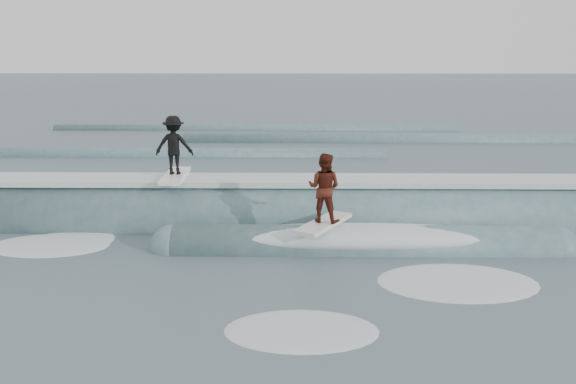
{
  "coord_description": "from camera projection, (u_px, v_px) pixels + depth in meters",
  "views": [
    {
      "loc": [
        0.24,
        -12.65,
        4.86
      ],
      "look_at": [
        0.0,
        3.01,
        1.1
      ],
      "focal_mm": 40.0,
      "sensor_mm": 36.0,
      "label": 1
    }
  ],
  "objects": [
    {
      "name": "breaking_wave",
      "position": [
        298.0,
        225.0,
        17.02
      ],
      "size": [
        23.32,
        3.96,
        2.36
      ],
      "color": "#3C6564",
      "rests_on": "ground"
    },
    {
      "name": "surfer_black",
      "position": [
        174.0,
        148.0,
        16.91
      ],
      "size": [
        1.02,
        2.01,
        1.65
      ],
      "color": "white",
      "rests_on": "ground"
    },
    {
      "name": "surfer_red",
      "position": [
        324.0,
        192.0,
        14.86
      ],
      "size": [
        1.45,
        2.02,
        1.72
      ],
      "color": "silver",
      "rests_on": "ground"
    },
    {
      "name": "far_swells",
      "position": [
        285.0,
        143.0,
        30.6
      ],
      "size": [
        34.72,
        8.65,
        0.8
      ],
      "color": "#3C6564",
      "rests_on": "ground"
    },
    {
      "name": "whitewater",
      "position": [
        292.0,
        275.0,
        13.51
      ],
      "size": [
        15.1,
        7.0,
        0.1
      ],
      "color": "silver",
      "rests_on": "ground"
    },
    {
      "name": "ground",
      "position": [
        286.0,
        276.0,
        13.43
      ],
      "size": [
        160.0,
        160.0,
        0.0
      ],
      "primitive_type": "plane",
      "color": "#3D5059",
      "rests_on": "ground"
    }
  ]
}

